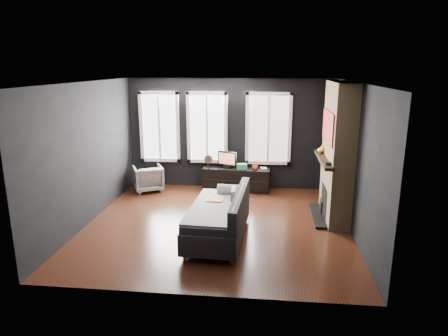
# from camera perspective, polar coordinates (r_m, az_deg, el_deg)

# --- Properties ---
(floor) EXTENTS (5.00, 5.00, 0.00)m
(floor) POSITION_cam_1_polar(r_m,az_deg,el_deg) (7.84, -0.97, -7.98)
(floor) COLOR black
(floor) RESTS_ON ground
(ceiling) EXTENTS (5.00, 5.00, 0.00)m
(ceiling) POSITION_cam_1_polar(r_m,az_deg,el_deg) (7.26, -1.06, 12.14)
(ceiling) COLOR white
(ceiling) RESTS_ON ground
(wall_back) EXTENTS (5.00, 0.02, 2.70)m
(wall_back) POSITION_cam_1_polar(r_m,az_deg,el_deg) (9.87, 0.79, 4.88)
(wall_back) COLOR black
(wall_back) RESTS_ON ground
(wall_left) EXTENTS (0.02, 5.00, 2.70)m
(wall_left) POSITION_cam_1_polar(r_m,az_deg,el_deg) (8.13, -18.80, 2.01)
(wall_left) COLOR black
(wall_left) RESTS_ON ground
(wall_right) EXTENTS (0.02, 5.00, 2.70)m
(wall_right) POSITION_cam_1_polar(r_m,az_deg,el_deg) (7.55, 18.17, 1.15)
(wall_right) COLOR black
(wall_right) RESTS_ON ground
(windows) EXTENTS (4.00, 0.16, 1.76)m
(windows) POSITION_cam_1_polar(r_m,az_deg,el_deg) (9.77, -1.89, 10.85)
(windows) COLOR white
(windows) RESTS_ON wall_back
(fireplace) EXTENTS (0.70, 1.62, 2.70)m
(fireplace) POSITION_cam_1_polar(r_m,az_deg,el_deg) (8.09, 15.94, 2.17)
(fireplace) COLOR #93724C
(fireplace) RESTS_ON floor
(sofa) EXTENTS (1.12, 2.09, 0.88)m
(sofa) POSITION_cam_1_polar(r_m,az_deg,el_deg) (7.08, -0.88, -6.70)
(sofa) COLOR #242427
(sofa) RESTS_ON floor
(stripe_pillow) EXTENTS (0.09, 0.35, 0.34)m
(stripe_pillow) POSITION_cam_1_polar(r_m,az_deg,el_deg) (7.33, 1.35, -4.33)
(stripe_pillow) COLOR gray
(stripe_pillow) RESTS_ON sofa
(armchair) EXTENTS (0.87, 0.85, 0.69)m
(armchair) POSITION_cam_1_polar(r_m,az_deg,el_deg) (9.94, -10.80, -1.27)
(armchair) COLOR silver
(armchair) RESTS_ON floor
(media_console) EXTENTS (1.65, 0.60, 0.56)m
(media_console) POSITION_cam_1_polar(r_m,az_deg,el_deg) (9.84, 1.79, -1.56)
(media_console) COLOR black
(media_console) RESTS_ON floor
(monitor) EXTENTS (0.51, 0.30, 0.45)m
(monitor) POSITION_cam_1_polar(r_m,az_deg,el_deg) (9.75, 0.45, 1.37)
(monitor) COLOR black
(monitor) RESTS_ON media_console
(desk_fan) EXTENTS (0.23, 0.23, 0.30)m
(desk_fan) POSITION_cam_1_polar(r_m,az_deg,el_deg) (9.85, -2.23, 1.04)
(desk_fan) COLOR #969696
(desk_fan) RESTS_ON media_console
(mug) EXTENTS (0.15, 0.12, 0.14)m
(mug) POSITION_cam_1_polar(r_m,az_deg,el_deg) (9.63, 4.47, 0.19)
(mug) COLOR #DF421B
(mug) RESTS_ON media_console
(book) EXTENTS (0.15, 0.04, 0.21)m
(book) POSITION_cam_1_polar(r_m,az_deg,el_deg) (9.71, 5.27, 0.51)
(book) COLOR tan
(book) RESTS_ON media_console
(storage_box) EXTENTS (0.26, 0.20, 0.13)m
(storage_box) POSITION_cam_1_polar(r_m,az_deg,el_deg) (9.66, 2.57, 0.24)
(storage_box) COLOR #377D4B
(storage_box) RESTS_ON media_console
(mantel_vase) EXTENTS (0.21, 0.21, 0.16)m
(mantel_vase) POSITION_cam_1_polar(r_m,az_deg,el_deg) (8.49, 13.77, 2.61)
(mantel_vase) COLOR orange
(mantel_vase) RESTS_ON fireplace
(mantel_clock) EXTENTS (0.13, 0.13, 0.04)m
(mantel_clock) POSITION_cam_1_polar(r_m,az_deg,el_deg) (7.54, 14.70, 0.61)
(mantel_clock) COLOR black
(mantel_clock) RESTS_ON fireplace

